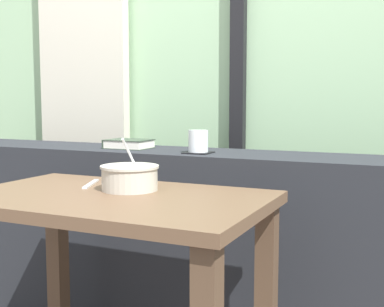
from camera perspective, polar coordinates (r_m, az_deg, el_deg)
outdoor_backdrop at (r=2.66m, az=4.53°, el=14.73°), size 4.80×0.08×2.80m
curtain_left_panel at (r=2.96m, az=-12.03°, el=10.81°), size 0.56×0.06×2.50m
window_divider_post at (r=2.57m, az=5.17°, el=12.81°), size 0.07×0.05×2.60m
dark_console_ledge at (r=2.17m, az=-1.26°, el=-10.08°), size 2.80×0.35×0.79m
breakfast_table at (r=1.59m, az=-8.77°, el=-9.52°), size 0.92×0.57×0.71m
coaster_square at (r=1.99m, az=0.70°, el=0.10°), size 0.10×0.10×0.00m
juice_glass at (r=1.99m, az=0.70°, el=1.31°), size 0.08×0.08×0.09m
closed_book at (r=2.21m, az=-7.06°, el=1.07°), size 0.18×0.14×0.04m
soup_bowl at (r=1.62m, az=-6.94°, el=-2.67°), size 0.18×0.18×0.17m
fork_utensil at (r=1.75m, az=-11.17°, el=-3.33°), size 0.08×0.16×0.01m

